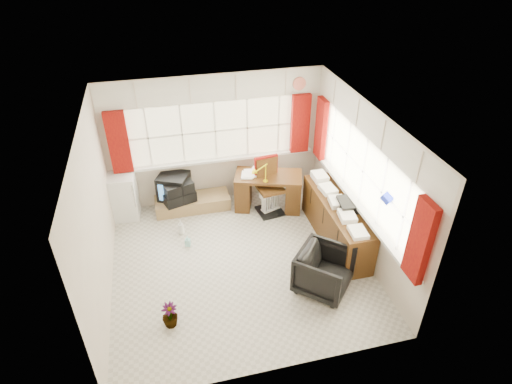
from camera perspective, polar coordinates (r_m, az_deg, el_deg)
ground at (r=7.06m, az=-2.21°, el=-9.43°), size 4.00×4.00×0.00m
room_walls at (r=6.14m, az=-2.50°, el=0.91°), size 4.00×4.00×4.00m
window_back at (r=8.08m, az=-5.22°, el=4.75°), size 3.70×0.12×3.60m
window_right at (r=7.02m, az=13.34°, el=-0.91°), size 0.12×3.70×3.60m
curtains at (r=7.14m, az=3.30°, el=5.42°), size 3.83×3.83×1.15m
overhead_cabinets at (r=6.87m, az=3.83°, el=11.55°), size 3.98×3.98×0.48m
desk at (r=8.08m, az=1.63°, el=0.33°), size 1.36×0.96×0.74m
desk_lamp at (r=7.59m, az=1.30°, el=3.13°), size 0.14×0.12×0.38m
task_chair at (r=7.92m, az=1.61°, el=1.20°), size 0.51×0.54×1.09m
office_chair at (r=6.49m, az=9.06°, el=-10.36°), size 1.06×1.06×0.69m
radiator at (r=8.06m, az=1.99°, el=-1.28°), size 0.38×0.25×0.54m
credenza at (r=7.39m, az=10.65°, el=-3.82°), size 0.50×2.00×0.85m
file_tray at (r=7.09m, az=12.20°, el=-1.64°), size 0.35×0.43×0.13m
tv_bench at (r=8.27m, az=-8.44°, el=-1.44°), size 1.40×0.50×0.25m
crt_tv at (r=8.13m, az=-10.89°, el=0.73°), size 0.69×0.66×0.49m
hifi_stack at (r=8.02m, az=-10.29°, el=-0.04°), size 0.66×0.52×0.41m
mini_fridge at (r=8.19m, az=-17.32°, el=-0.48°), size 0.55×0.56×0.87m
spray_bottle_a at (r=7.66m, az=-9.98°, el=-4.62°), size 0.12×0.12×0.29m
spray_bottle_b at (r=7.41m, az=-9.10°, el=-6.47°), size 0.11×0.11×0.19m
flower_vase at (r=6.16m, az=-11.42°, el=-15.79°), size 0.28×0.28×0.39m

